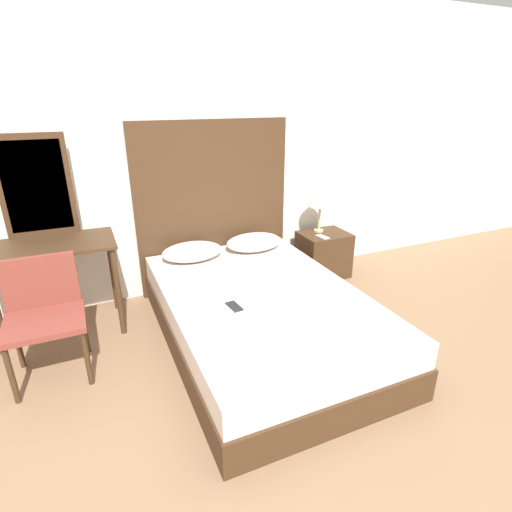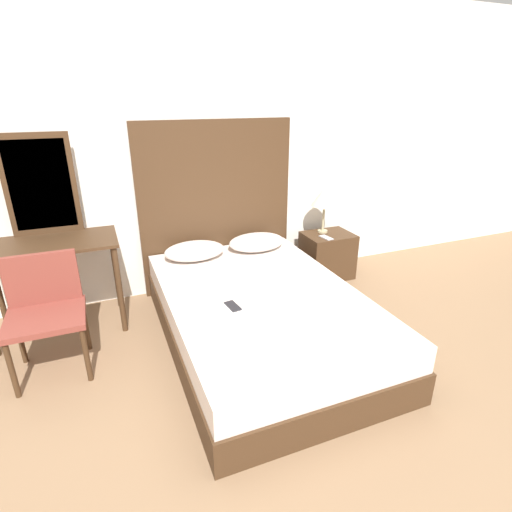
{
  "view_description": "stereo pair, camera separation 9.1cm",
  "coord_description": "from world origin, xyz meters",
  "px_view_note": "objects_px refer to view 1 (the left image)",
  "views": [
    {
      "loc": [
        -0.98,
        -1.36,
        1.8
      ],
      "look_at": [
        0.15,
        1.18,
        0.67
      ],
      "focal_mm": 28.0,
      "sensor_mm": 36.0,
      "label": 1
    },
    {
      "loc": [
        -0.9,
        -1.4,
        1.8
      ],
      "look_at": [
        0.15,
        1.18,
        0.67
      ],
      "focal_mm": 28.0,
      "sensor_mm": 36.0,
      "label": 2
    }
  ],
  "objects_px": {
    "phone_on_bed": "(234,306)",
    "phone_on_nightstand": "(322,237)",
    "nightstand": "(323,254)",
    "vanity_desk": "(48,260)",
    "chair": "(44,309)",
    "bed": "(262,316)",
    "table_lamp": "(321,196)"
  },
  "relations": [
    {
      "from": "phone_on_bed",
      "to": "table_lamp",
      "type": "xyz_separation_m",
      "value": [
        1.35,
        1.05,
        0.42
      ]
    },
    {
      "from": "phone_on_nightstand",
      "to": "phone_on_bed",
      "type": "bearing_deg",
      "value": -145.77
    },
    {
      "from": "bed",
      "to": "chair",
      "type": "distance_m",
      "value": 1.53
    },
    {
      "from": "bed",
      "to": "phone_on_nightstand",
      "type": "bearing_deg",
      "value": 36.17
    },
    {
      "from": "bed",
      "to": "vanity_desk",
      "type": "bearing_deg",
      "value": 152.08
    },
    {
      "from": "phone_on_bed",
      "to": "vanity_desk",
      "type": "height_order",
      "value": "vanity_desk"
    },
    {
      "from": "phone_on_nightstand",
      "to": "chair",
      "type": "distance_m",
      "value": 2.54
    },
    {
      "from": "phone_on_bed",
      "to": "vanity_desk",
      "type": "xyz_separation_m",
      "value": [
        -1.17,
        0.9,
        0.21
      ]
    },
    {
      "from": "phone_on_bed",
      "to": "chair",
      "type": "distance_m",
      "value": 1.27
    },
    {
      "from": "table_lamp",
      "to": "chair",
      "type": "xyz_separation_m",
      "value": [
        -2.55,
        -0.65,
        -0.37
      ]
    },
    {
      "from": "table_lamp",
      "to": "chair",
      "type": "bearing_deg",
      "value": -165.66
    },
    {
      "from": "table_lamp",
      "to": "vanity_desk",
      "type": "height_order",
      "value": "table_lamp"
    },
    {
      "from": "phone_on_bed",
      "to": "nightstand",
      "type": "xyz_separation_m",
      "value": [
        1.38,
        0.97,
        -0.19
      ]
    },
    {
      "from": "bed",
      "to": "chair",
      "type": "xyz_separation_m",
      "value": [
        -1.48,
        0.26,
        0.27
      ]
    },
    {
      "from": "phone_on_bed",
      "to": "phone_on_nightstand",
      "type": "height_order",
      "value": "phone_on_nightstand"
    },
    {
      "from": "phone_on_bed",
      "to": "nightstand",
      "type": "height_order",
      "value": "nightstand"
    },
    {
      "from": "bed",
      "to": "vanity_desk",
      "type": "xyz_separation_m",
      "value": [
        -1.44,
        0.76,
        0.42
      ]
    },
    {
      "from": "bed",
      "to": "nightstand",
      "type": "height_order",
      "value": "nightstand"
    },
    {
      "from": "phone_on_nightstand",
      "to": "chair",
      "type": "relative_size",
      "value": 0.2
    },
    {
      "from": "phone_on_bed",
      "to": "chair",
      "type": "height_order",
      "value": "chair"
    },
    {
      "from": "bed",
      "to": "chair",
      "type": "bearing_deg",
      "value": 170.01
    },
    {
      "from": "table_lamp",
      "to": "phone_on_nightstand",
      "type": "distance_m",
      "value": 0.41
    },
    {
      "from": "phone_on_bed",
      "to": "table_lamp",
      "type": "bearing_deg",
      "value": 37.86
    },
    {
      "from": "vanity_desk",
      "to": "chair",
      "type": "xyz_separation_m",
      "value": [
        -0.04,
        -0.5,
        -0.16
      ]
    },
    {
      "from": "phone_on_bed",
      "to": "phone_on_nightstand",
      "type": "distance_m",
      "value": 1.56
    },
    {
      "from": "phone_on_nightstand",
      "to": "table_lamp",
      "type": "bearing_deg",
      "value": 70.09
    },
    {
      "from": "vanity_desk",
      "to": "chair",
      "type": "height_order",
      "value": "chair"
    },
    {
      "from": "vanity_desk",
      "to": "nightstand",
      "type": "bearing_deg",
      "value": 1.63
    },
    {
      "from": "nightstand",
      "to": "table_lamp",
      "type": "xyz_separation_m",
      "value": [
        -0.03,
        0.08,
        0.61
      ]
    },
    {
      "from": "nightstand",
      "to": "phone_on_bed",
      "type": "bearing_deg",
      "value": -144.77
    },
    {
      "from": "nightstand",
      "to": "chair",
      "type": "relative_size",
      "value": 0.61
    },
    {
      "from": "nightstand",
      "to": "phone_on_nightstand",
      "type": "distance_m",
      "value": 0.27
    }
  ]
}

